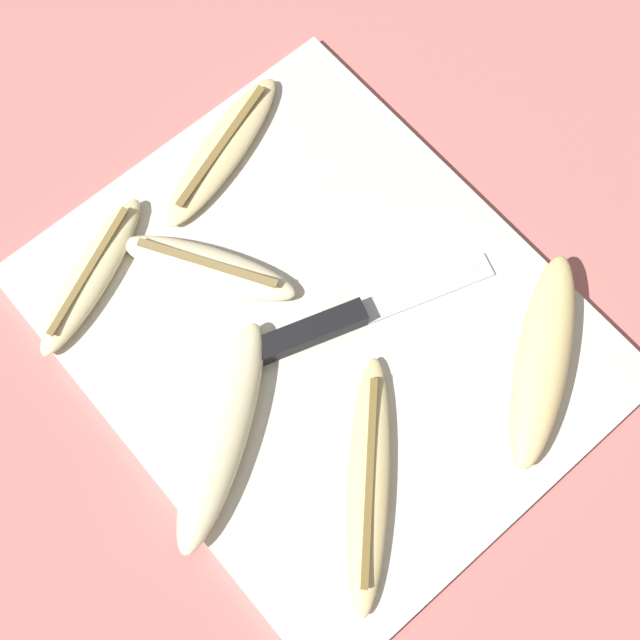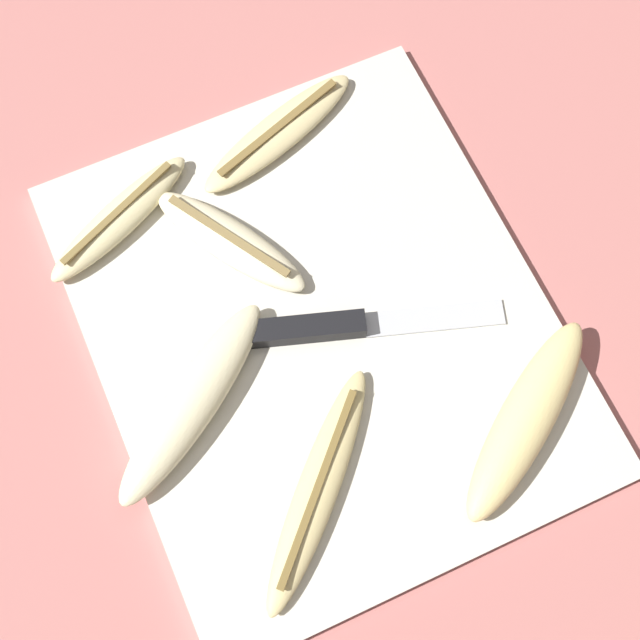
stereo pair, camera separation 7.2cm
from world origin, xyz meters
The scene contains 9 objects.
ground_plane centered at (0.00, 0.00, 0.00)m, with size 4.00×4.00×0.00m, color #B76B66.
cutting_board centered at (0.00, 0.00, 0.01)m, with size 0.45×0.37×0.01m.
knife centered at (0.01, 0.00, 0.02)m, with size 0.09×0.23×0.02m.
banana_spotted_left centered at (0.13, -0.06, 0.02)m, with size 0.17×0.17×0.02m.
banana_mellow_near centered at (-0.18, 0.04, 0.02)m, with size 0.09×0.18×0.02m.
banana_soft_right centered at (-0.16, -0.12, 0.02)m, with size 0.09×0.16×0.02m.
banana_bright_far centered at (-0.10, -0.04, 0.02)m, with size 0.15×0.11×0.02m.
banana_pale_long centered at (0.02, -0.12, 0.03)m, with size 0.14×0.18×0.03m.
banana_golden_short centered at (0.15, 0.11, 0.03)m, with size 0.14×0.18×0.03m.
Camera 1 is at (0.19, -0.16, 0.72)m, focal length 50.00 mm.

